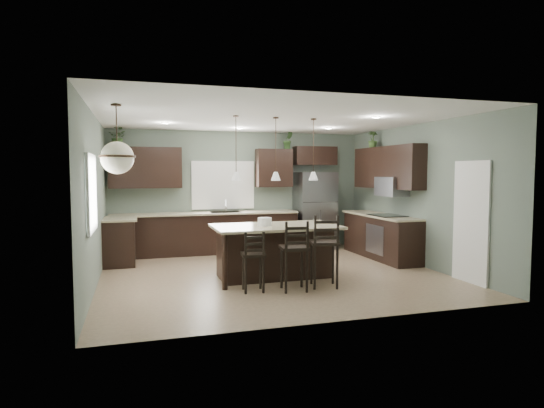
% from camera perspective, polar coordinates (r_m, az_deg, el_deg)
% --- Properties ---
extents(ground, '(6.00, 6.00, 0.00)m').
position_cam_1_polar(ground, '(8.35, 0.13, -8.79)').
color(ground, '#9E8466').
rests_on(ground, ground).
extents(pantry_door, '(0.04, 0.82, 2.04)m').
position_cam_1_polar(pantry_door, '(8.25, 23.69, -2.10)').
color(pantry_door, white).
rests_on(pantry_door, ground).
extents(window_back, '(1.35, 0.02, 1.00)m').
position_cam_1_polar(window_back, '(10.71, -6.16, 2.38)').
color(window_back, white).
rests_on(window_back, room_shell).
extents(window_left, '(0.02, 1.10, 1.00)m').
position_cam_1_polar(window_left, '(7.03, -21.81, 1.28)').
color(window_left, white).
rests_on(window_left, room_shell).
extents(left_return_cabs, '(0.60, 0.90, 0.90)m').
position_cam_1_polar(left_return_cabs, '(9.61, -18.61, -4.58)').
color(left_return_cabs, black).
rests_on(left_return_cabs, ground).
extents(left_return_countertop, '(0.66, 0.96, 0.04)m').
position_cam_1_polar(left_return_countertop, '(9.55, -18.55, -1.79)').
color(left_return_countertop, '#BBB18D').
rests_on(left_return_countertop, left_return_cabs).
extents(back_lower_cabs, '(4.20, 0.60, 0.90)m').
position_cam_1_polar(back_lower_cabs, '(10.45, -8.26, -3.73)').
color(back_lower_cabs, black).
rests_on(back_lower_cabs, ground).
extents(back_countertop, '(4.20, 0.66, 0.04)m').
position_cam_1_polar(back_countertop, '(10.38, -8.27, -1.17)').
color(back_countertop, '#BBB18D').
rests_on(back_countertop, back_lower_cabs).
extents(sink_inset, '(0.70, 0.45, 0.01)m').
position_cam_1_polar(sink_inset, '(10.45, -5.83, -1.03)').
color(sink_inset, gray).
rests_on(sink_inset, back_countertop).
extents(faucet, '(0.02, 0.02, 0.28)m').
position_cam_1_polar(faucet, '(10.41, -5.80, -0.25)').
color(faucet, silver).
rests_on(faucet, back_countertop).
extents(back_upper_left, '(1.55, 0.34, 0.90)m').
position_cam_1_polar(back_upper_left, '(10.38, -15.59, 4.42)').
color(back_upper_left, black).
rests_on(back_upper_left, room_shell).
extents(back_upper_right, '(0.85, 0.34, 0.90)m').
position_cam_1_polar(back_upper_right, '(10.85, 0.24, 4.54)').
color(back_upper_right, black).
rests_on(back_upper_right, room_shell).
extents(fridge_header, '(1.05, 0.34, 0.45)m').
position_cam_1_polar(fridge_header, '(11.20, 5.42, 6.04)').
color(fridge_header, black).
rests_on(fridge_header, room_shell).
extents(right_lower_cabs, '(0.60, 2.35, 0.90)m').
position_cam_1_polar(right_lower_cabs, '(10.13, 13.47, -4.04)').
color(right_lower_cabs, black).
rests_on(right_lower_cabs, ground).
extents(right_countertop, '(0.66, 2.35, 0.04)m').
position_cam_1_polar(right_countertop, '(10.07, 13.42, -1.40)').
color(right_countertop, '#BBB18D').
rests_on(right_countertop, right_lower_cabs).
extents(cooktop, '(0.58, 0.75, 0.02)m').
position_cam_1_polar(cooktop, '(9.83, 14.22, -1.39)').
color(cooktop, black).
rests_on(cooktop, right_countertop).
extents(wall_oven_front, '(0.01, 0.72, 0.60)m').
position_cam_1_polar(wall_oven_front, '(9.75, 12.73, -4.35)').
color(wall_oven_front, gray).
rests_on(wall_oven_front, right_lower_cabs).
extents(right_upper_cabs, '(0.34, 2.35, 0.90)m').
position_cam_1_polar(right_upper_cabs, '(10.10, 14.25, 4.45)').
color(right_upper_cabs, black).
rests_on(right_upper_cabs, room_shell).
extents(microwave, '(0.40, 0.75, 0.40)m').
position_cam_1_polar(microwave, '(9.85, 14.78, 2.13)').
color(microwave, gray).
rests_on(microwave, right_upper_cabs).
extents(refrigerator, '(0.90, 0.74, 1.85)m').
position_cam_1_polar(refrigerator, '(11.04, 5.38, -0.82)').
color(refrigerator, gray).
rests_on(refrigerator, ground).
extents(kitchen_island, '(2.18, 1.25, 0.92)m').
position_cam_1_polar(kitchen_island, '(7.99, 0.47, -5.99)').
color(kitchen_island, black).
rests_on(kitchen_island, ground).
extents(serving_dish, '(0.24, 0.24, 0.14)m').
position_cam_1_polar(serving_dish, '(7.85, -0.92, -2.24)').
color(serving_dish, white).
rests_on(serving_dish, kitchen_island).
extents(bar_stool_left, '(0.39, 0.39, 0.95)m').
position_cam_1_polar(bar_stool_left, '(7.07, -2.38, -7.19)').
color(bar_stool_left, black).
rests_on(bar_stool_left, ground).
extents(bar_stool_center, '(0.45, 0.45, 1.11)m').
position_cam_1_polar(bar_stool_center, '(7.12, 2.78, -6.49)').
color(bar_stool_center, black).
rests_on(bar_stool_center, ground).
extents(bar_stool_right, '(0.53, 0.53, 1.18)m').
position_cam_1_polar(bar_stool_right, '(7.38, 6.56, -5.83)').
color(bar_stool_right, black).
rests_on(bar_stool_right, ground).
extents(pendant_left, '(0.17, 0.17, 1.10)m').
position_cam_1_polar(pendant_left, '(7.69, -4.54, 6.98)').
color(pendant_left, silver).
rests_on(pendant_left, room_shell).
extents(pendant_center, '(0.17, 0.17, 1.10)m').
position_cam_1_polar(pendant_center, '(7.88, 0.47, 6.92)').
color(pendant_center, white).
rests_on(pendant_center, room_shell).
extents(pendant_right, '(0.17, 0.17, 1.10)m').
position_cam_1_polar(pendant_right, '(8.12, 5.22, 6.82)').
color(pendant_right, white).
rests_on(pendant_right, room_shell).
extents(chandelier, '(0.50, 0.50, 0.98)m').
position_cam_1_polar(chandelier, '(6.75, -18.90, 7.71)').
color(chandelier, '#F8F0CB').
rests_on(chandelier, room_shell).
extents(plant_back_left, '(0.46, 0.44, 0.40)m').
position_cam_1_polar(plant_back_left, '(10.38, -18.74, 7.96)').
color(plant_back_left, '#304F22').
rests_on(plant_back_left, back_upper_left).
extents(plant_back_right, '(0.25, 0.21, 0.43)m').
position_cam_1_polar(plant_back_right, '(10.95, 2.03, 8.02)').
color(plant_back_right, '#305123').
rests_on(plant_back_right, back_upper_right).
extents(plant_right_wall, '(0.22, 0.22, 0.38)m').
position_cam_1_polar(plant_right_wall, '(10.62, 12.53, 7.92)').
color(plant_right_wall, '#375324').
rests_on(plant_right_wall, right_upper_cabs).
extents(room_shell, '(6.00, 6.00, 6.00)m').
position_cam_1_polar(room_shell, '(8.14, 0.13, 2.95)').
color(room_shell, slate).
rests_on(room_shell, ground).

